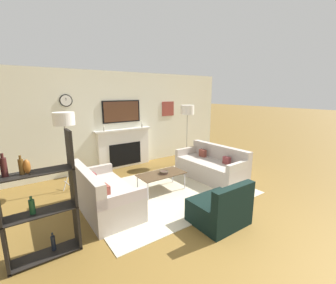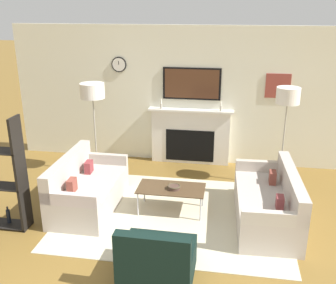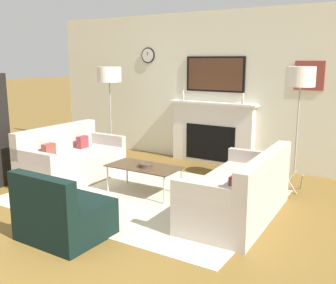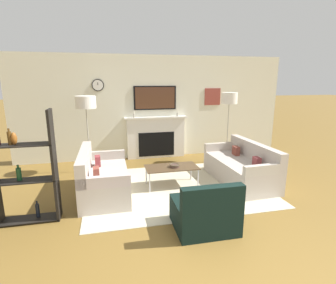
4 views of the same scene
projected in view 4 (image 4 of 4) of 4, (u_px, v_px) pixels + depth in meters
fireplace_wall at (155, 112)px, 7.01m from camera, size 7.22×0.28×2.70m
area_rug at (176, 187)px, 5.17m from camera, size 3.41×2.60×0.01m
couch_left at (102, 179)px, 4.80m from camera, size 0.83×1.61×0.84m
couch_right at (241, 168)px, 5.41m from camera, size 0.90×1.81×0.81m
armchair at (205, 212)px, 3.68m from camera, size 0.85×0.75×0.75m
coffee_table at (172, 168)px, 5.16m from camera, size 1.03×0.53×0.40m
decorative_bowl at (174, 165)px, 5.13m from camera, size 0.20×0.20×0.06m
floor_lamp_left at (86, 103)px, 5.70m from camera, size 0.44×0.44×1.74m
floor_lamp_right at (229, 99)px, 6.44m from camera, size 0.39×0.39×1.78m
shelf_unit at (24, 170)px, 3.76m from camera, size 0.86×0.28×1.67m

